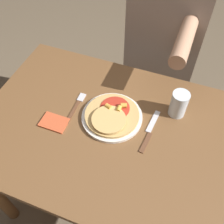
{
  "coord_description": "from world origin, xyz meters",
  "views": [
    {
      "loc": [
        0.19,
        -0.57,
        1.62
      ],
      "look_at": [
        -0.04,
        0.05,
        0.76
      ],
      "focal_mm": 42.0,
      "sensor_mm": 36.0,
      "label": 1
    }
  ],
  "objects_px": {
    "plate": "(112,117)",
    "pizza": "(112,115)",
    "person_diner": "(165,39)",
    "fork": "(77,106)",
    "knife": "(150,132)",
    "dining_table": "(117,145)",
    "drinking_glass": "(179,104)"
  },
  "relations": [
    {
      "from": "person_diner",
      "to": "drinking_glass",
      "type": "bearing_deg",
      "value": -70.5
    },
    {
      "from": "plate",
      "to": "pizza",
      "type": "relative_size",
      "value": 1.12
    },
    {
      "from": "fork",
      "to": "drinking_glass",
      "type": "distance_m",
      "value": 0.44
    },
    {
      "from": "fork",
      "to": "plate",
      "type": "bearing_deg",
      "value": -1.73
    },
    {
      "from": "pizza",
      "to": "fork",
      "type": "distance_m",
      "value": 0.17
    },
    {
      "from": "plate",
      "to": "knife",
      "type": "height_order",
      "value": "plate"
    },
    {
      "from": "pizza",
      "to": "person_diner",
      "type": "height_order",
      "value": "person_diner"
    },
    {
      "from": "dining_table",
      "to": "pizza",
      "type": "xyz_separation_m",
      "value": [
        -0.04,
        0.05,
        0.14
      ]
    },
    {
      "from": "pizza",
      "to": "knife",
      "type": "distance_m",
      "value": 0.17
    },
    {
      "from": "knife",
      "to": "person_diner",
      "type": "xyz_separation_m",
      "value": [
        -0.09,
        0.61,
        0.01
      ]
    },
    {
      "from": "knife",
      "to": "drinking_glass",
      "type": "xyz_separation_m",
      "value": [
        0.08,
        0.14,
        0.06
      ]
    },
    {
      "from": "plate",
      "to": "fork",
      "type": "xyz_separation_m",
      "value": [
        -0.17,
        0.01,
        -0.0
      ]
    },
    {
      "from": "knife",
      "to": "person_diner",
      "type": "relative_size",
      "value": 0.18
    },
    {
      "from": "knife",
      "to": "person_diner",
      "type": "height_order",
      "value": "person_diner"
    },
    {
      "from": "pizza",
      "to": "drinking_glass",
      "type": "relative_size",
      "value": 1.94
    },
    {
      "from": "fork",
      "to": "dining_table",
      "type": "bearing_deg",
      "value": -15.7
    },
    {
      "from": "dining_table",
      "to": "pizza",
      "type": "relative_size",
      "value": 5.14
    },
    {
      "from": "fork",
      "to": "knife",
      "type": "relative_size",
      "value": 0.79
    },
    {
      "from": "fork",
      "to": "person_diner",
      "type": "distance_m",
      "value": 0.64
    },
    {
      "from": "knife",
      "to": "person_diner",
      "type": "distance_m",
      "value": 0.61
    },
    {
      "from": "person_diner",
      "to": "pizza",
      "type": "bearing_deg",
      "value": -97.71
    },
    {
      "from": "drinking_glass",
      "to": "pizza",
      "type": "bearing_deg",
      "value": -152.57
    },
    {
      "from": "plate",
      "to": "drinking_glass",
      "type": "distance_m",
      "value": 0.28
    },
    {
      "from": "plate",
      "to": "pizza",
      "type": "height_order",
      "value": "pizza"
    },
    {
      "from": "person_diner",
      "to": "fork",
      "type": "bearing_deg",
      "value": -113.0
    },
    {
      "from": "dining_table",
      "to": "pizza",
      "type": "height_order",
      "value": "pizza"
    },
    {
      "from": "dining_table",
      "to": "plate",
      "type": "xyz_separation_m",
      "value": [
        -0.04,
        0.05,
        0.12
      ]
    },
    {
      "from": "knife",
      "to": "dining_table",
      "type": "bearing_deg",
      "value": -161.15
    },
    {
      "from": "fork",
      "to": "person_diner",
      "type": "height_order",
      "value": "person_diner"
    },
    {
      "from": "pizza",
      "to": "person_diner",
      "type": "distance_m",
      "value": 0.61
    },
    {
      "from": "fork",
      "to": "knife",
      "type": "bearing_deg",
      "value": -2.97
    },
    {
      "from": "dining_table",
      "to": "fork",
      "type": "bearing_deg",
      "value": 164.3
    }
  ]
}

